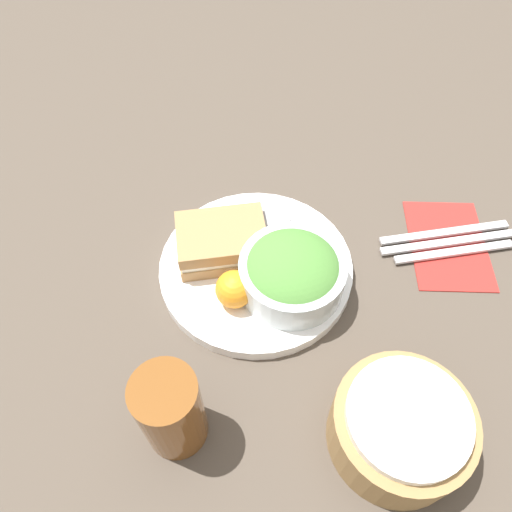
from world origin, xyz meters
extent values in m
plane|color=#4C4238|center=(0.00, 0.00, 0.00)|extent=(4.00, 4.00, 0.00)
cylinder|color=white|center=(0.00, 0.00, 0.01)|extent=(0.27, 0.27, 0.02)
cube|color=#A37A4C|center=(0.05, -0.02, 0.03)|extent=(0.13, 0.11, 0.02)
cube|color=silver|center=(0.05, -0.02, 0.04)|extent=(0.13, 0.10, 0.01)
cube|color=#A37A4C|center=(0.05, -0.02, 0.06)|extent=(0.13, 0.11, 0.02)
cylinder|color=silver|center=(-0.05, 0.03, 0.04)|extent=(0.14, 0.14, 0.05)
ellipsoid|color=#4C8438|center=(-0.05, 0.03, 0.06)|extent=(0.13, 0.13, 0.06)
cylinder|color=#99999E|center=(-0.02, -0.06, 0.03)|extent=(0.05, 0.05, 0.03)
sphere|color=orange|center=(0.03, 0.06, 0.04)|extent=(0.05, 0.05, 0.05)
cylinder|color=brown|center=(0.08, 0.22, 0.06)|extent=(0.07, 0.07, 0.13)
cylinder|color=#997547|center=(-0.16, 0.22, 0.04)|extent=(0.15, 0.15, 0.07)
cylinder|color=white|center=(-0.16, 0.22, 0.08)|extent=(0.13, 0.13, 0.01)
cube|color=#B22823|center=(-0.28, -0.06, 0.00)|extent=(0.11, 0.16, 0.00)
cube|color=silver|center=(-0.28, -0.07, 0.01)|extent=(0.20, 0.05, 0.01)
cube|color=silver|center=(-0.28, -0.06, 0.01)|extent=(0.21, 0.05, 0.01)
cube|color=silver|center=(-0.29, -0.04, 0.01)|extent=(0.18, 0.05, 0.01)
camera|label=1|loc=(-0.01, 0.39, 0.59)|focal=35.00mm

